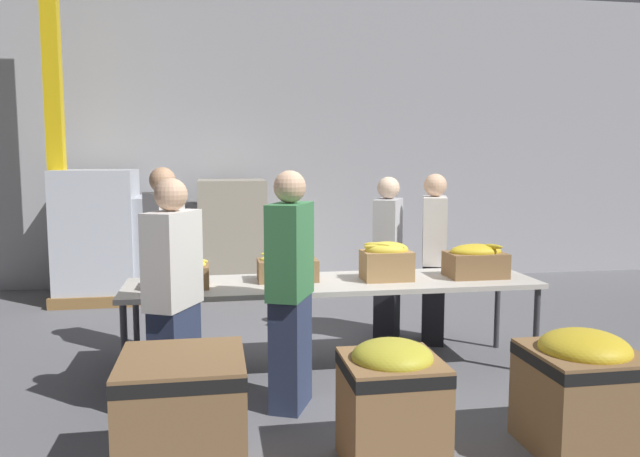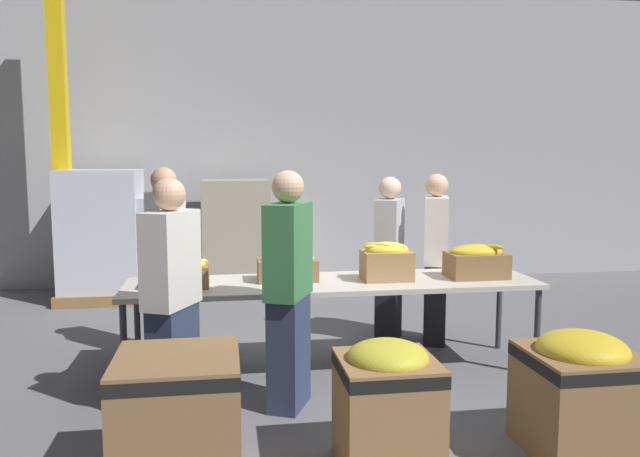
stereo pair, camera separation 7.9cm
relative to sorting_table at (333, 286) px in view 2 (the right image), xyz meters
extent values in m
plane|color=slate|center=(0.00, 0.00, -0.70)|extent=(30.00, 30.00, 0.00)
cube|color=#A8A8AD|center=(0.00, 3.75, 1.30)|extent=(16.00, 0.08, 4.00)
cube|color=beige|center=(0.00, 0.00, 0.02)|extent=(3.31, 0.82, 0.04)
cylinder|color=#38383D|center=(-1.59, -0.35, -0.35)|extent=(0.05, 0.05, 0.70)
cylinder|color=#38383D|center=(1.59, -0.35, -0.35)|extent=(0.05, 0.05, 0.70)
cylinder|color=#38383D|center=(-1.59, 0.35, -0.35)|extent=(0.05, 0.05, 0.70)
cylinder|color=#38383D|center=(1.59, 0.35, -0.35)|extent=(0.05, 0.05, 0.70)
cube|color=olive|center=(-1.21, -0.06, 0.13)|extent=(0.44, 0.27, 0.17)
ellipsoid|color=yellow|center=(-1.21, -0.06, 0.22)|extent=(0.40, 0.22, 0.09)
ellipsoid|color=yellow|center=(-1.09, -0.03, 0.24)|extent=(0.21, 0.07, 0.05)
ellipsoid|color=yellow|center=(-1.08, -0.01, 0.25)|extent=(0.07, 0.15, 0.05)
cube|color=olive|center=(-0.36, 0.08, 0.13)|extent=(0.48, 0.28, 0.17)
ellipsoid|color=yellow|center=(-0.36, 0.08, 0.22)|extent=(0.44, 0.23, 0.07)
ellipsoid|color=yellow|center=(-0.48, 0.12, 0.26)|extent=(0.19, 0.06, 0.04)
ellipsoid|color=yellow|center=(-0.49, 0.13, 0.26)|extent=(0.08, 0.17, 0.04)
ellipsoid|color=yellow|center=(-0.31, 0.08, 0.26)|extent=(0.16, 0.04, 0.04)
ellipsoid|color=yellow|center=(-0.48, 0.09, 0.24)|extent=(0.15, 0.09, 0.05)
cube|color=#A37A4C|center=(0.44, -0.02, 0.16)|extent=(0.40, 0.28, 0.24)
ellipsoid|color=yellow|center=(0.44, -0.02, 0.29)|extent=(0.36, 0.25, 0.13)
ellipsoid|color=yellow|center=(0.54, -0.03, 0.32)|extent=(0.09, 0.17, 0.06)
ellipsoid|color=yellow|center=(0.32, -0.07, 0.32)|extent=(0.18, 0.08, 0.05)
ellipsoid|color=yellow|center=(0.34, -0.06, 0.34)|extent=(0.21, 0.14, 0.05)
ellipsoid|color=yellow|center=(0.51, 0.01, 0.33)|extent=(0.15, 0.15, 0.04)
cube|color=olive|center=(1.20, -0.03, 0.15)|extent=(0.48, 0.32, 0.20)
ellipsoid|color=gold|center=(1.20, -0.03, 0.26)|extent=(0.44, 0.26, 0.13)
ellipsoid|color=gold|center=(1.31, -0.11, 0.31)|extent=(0.15, 0.17, 0.05)
ellipsoid|color=gold|center=(1.31, -0.05, 0.29)|extent=(0.08, 0.16, 0.04)
ellipsoid|color=gold|center=(1.31, 0.00, 0.29)|extent=(0.16, 0.04, 0.04)
cube|color=black|center=(0.67, 0.77, -0.33)|extent=(0.33, 0.40, 0.74)
cube|color=#B2B2B7|center=(0.67, 0.77, 0.34)|extent=(0.37, 0.47, 0.61)
sphere|color=beige|center=(0.67, 0.77, 0.75)|extent=(0.21, 0.21, 0.21)
cube|color=#2D3856|center=(-0.43, -0.69, -0.31)|extent=(0.34, 0.43, 0.78)
cube|color=#387A47|center=(-0.43, -0.69, 0.41)|extent=(0.38, 0.49, 0.65)
sphere|color=#DBAD89|center=(-0.43, -0.69, 0.84)|extent=(0.22, 0.22, 0.22)
cube|color=#2D3856|center=(-1.21, -0.75, -0.32)|extent=(0.34, 0.42, 0.76)
cube|color=silver|center=(-1.21, -0.75, 0.38)|extent=(0.38, 0.48, 0.63)
sphere|color=#DBAD89|center=(-1.21, -0.75, 0.80)|extent=(0.22, 0.22, 0.22)
cube|color=black|center=(1.08, 0.63, -0.33)|extent=(0.30, 0.40, 0.75)
cube|color=silver|center=(1.08, 0.63, 0.36)|extent=(0.34, 0.47, 0.62)
sphere|color=#DBAD89|center=(1.08, 0.63, 0.78)|extent=(0.21, 0.21, 0.21)
cube|color=#2D3856|center=(-1.37, 0.59, -0.31)|extent=(0.34, 0.43, 0.79)
cube|color=silver|center=(-1.37, 0.59, 0.41)|extent=(0.38, 0.50, 0.65)
sphere|color=tan|center=(-1.37, 0.59, 0.84)|extent=(0.22, 0.22, 0.22)
cube|color=olive|center=(-1.12, -1.63, -0.35)|extent=(0.65, 0.65, 0.70)
cube|color=black|center=(-1.12, -1.63, -0.05)|extent=(0.65, 0.65, 0.07)
cube|color=olive|center=(0.02, -1.63, -0.39)|extent=(0.54, 0.54, 0.63)
cube|color=black|center=(0.02, -1.63, -0.13)|extent=(0.54, 0.54, 0.07)
ellipsoid|color=gold|center=(0.02, -1.63, -0.06)|extent=(0.45, 0.45, 0.19)
cube|color=olive|center=(1.19, -1.63, -0.39)|extent=(0.61, 0.61, 0.61)
cube|color=black|center=(1.19, -1.63, -0.14)|extent=(0.62, 0.62, 0.07)
ellipsoid|color=gold|center=(1.19, -1.63, -0.08)|extent=(0.52, 0.52, 0.22)
cube|color=yellow|center=(-2.77, 2.99, 1.30)|extent=(0.19, 0.19, 4.00)
cube|color=olive|center=(-2.34, 3.00, -0.64)|extent=(1.00, 1.00, 0.13)
cube|color=silver|center=(-2.34, 3.00, 0.16)|extent=(0.92, 0.92, 1.46)
cube|color=olive|center=(-0.72, 3.10, -0.64)|extent=(0.91, 0.91, 0.13)
cube|color=#A39984|center=(-0.72, 3.10, 0.09)|extent=(0.84, 0.84, 1.32)
cube|color=olive|center=(-1.86, 3.04, -0.64)|extent=(0.95, 0.95, 0.13)
cube|color=#B2B7C1|center=(-1.86, 3.04, -0.01)|extent=(0.88, 0.88, 1.12)
camera|label=1|loc=(-0.94, -4.87, 1.04)|focal=35.00mm
camera|label=2|loc=(-0.86, -4.88, 1.04)|focal=35.00mm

